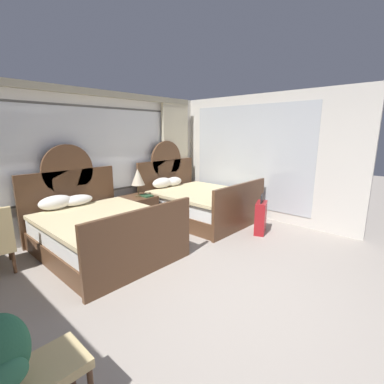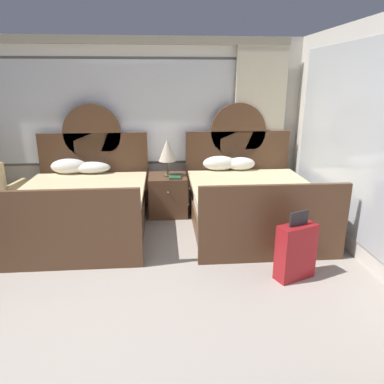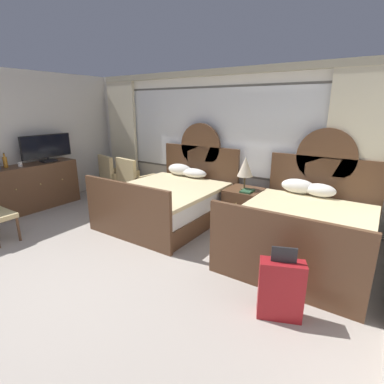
{
  "view_description": "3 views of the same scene",
  "coord_description": "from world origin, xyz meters",
  "px_view_note": "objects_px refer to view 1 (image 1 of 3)",
  "views": [
    {
      "loc": [
        -2.27,
        -1.41,
        1.91
      ],
      "look_at": [
        1.17,
        1.74,
        0.87
      ],
      "focal_mm": 25.43,
      "sensor_mm": 36.0,
      "label": 1
    },
    {
      "loc": [
        0.9,
        -2.33,
        2.03
      ],
      "look_at": [
        1.2,
        1.35,
        0.88
      ],
      "focal_mm": 33.25,
      "sensor_mm": 36.0,
      "label": 2
    },
    {
      "loc": [
        2.91,
        -1.54,
        2.02
      ],
      "look_at": [
        0.73,
        1.72,
        0.86
      ],
      "focal_mm": 27.24,
      "sensor_mm": 36.0,
      "label": 3
    }
  ],
  "objects_px": {
    "bed_near_mirror": "(198,203)",
    "suitcase_on_floor": "(261,217)",
    "bed_near_window": "(101,230)",
    "book_on_nightstand": "(146,196)",
    "table_lamp_on_nightstand": "(138,177)",
    "nightstand_between_beds": "(139,211)"
  },
  "relations": [
    {
      "from": "bed_near_mirror",
      "to": "book_on_nightstand",
      "type": "height_order",
      "value": "bed_near_mirror"
    },
    {
      "from": "table_lamp_on_nightstand",
      "to": "suitcase_on_floor",
      "type": "relative_size",
      "value": 0.75
    },
    {
      "from": "bed_near_window",
      "to": "suitcase_on_floor",
      "type": "distance_m",
      "value": 2.9
    },
    {
      "from": "bed_near_window",
      "to": "bed_near_mirror",
      "type": "relative_size",
      "value": 1.0
    },
    {
      "from": "bed_near_window",
      "to": "book_on_nightstand",
      "type": "relative_size",
      "value": 8.33
    },
    {
      "from": "suitcase_on_floor",
      "to": "bed_near_mirror",
      "type": "bearing_deg",
      "value": 95.52
    },
    {
      "from": "nightstand_between_beds",
      "to": "table_lamp_on_nightstand",
      "type": "relative_size",
      "value": 1.1
    },
    {
      "from": "book_on_nightstand",
      "to": "suitcase_on_floor",
      "type": "xyz_separation_m",
      "value": [
        1.21,
        -1.94,
        -0.33
      ]
    },
    {
      "from": "suitcase_on_floor",
      "to": "table_lamp_on_nightstand",
      "type": "bearing_deg",
      "value": 122.66
    },
    {
      "from": "nightstand_between_beds",
      "to": "table_lamp_on_nightstand",
      "type": "height_order",
      "value": "table_lamp_on_nightstand"
    },
    {
      "from": "bed_near_window",
      "to": "nightstand_between_beds",
      "type": "bearing_deg",
      "value": 26.02
    },
    {
      "from": "book_on_nightstand",
      "to": "table_lamp_on_nightstand",
      "type": "bearing_deg",
      "value": 133.92
    },
    {
      "from": "bed_near_mirror",
      "to": "book_on_nightstand",
      "type": "distance_m",
      "value": 1.19
    },
    {
      "from": "suitcase_on_floor",
      "to": "bed_near_window",
      "type": "bearing_deg",
      "value": 149.39
    },
    {
      "from": "bed_near_mirror",
      "to": "suitcase_on_floor",
      "type": "distance_m",
      "value": 1.48
    },
    {
      "from": "bed_near_window",
      "to": "suitcase_on_floor",
      "type": "xyz_separation_m",
      "value": [
        2.5,
        -1.48,
        -0.06
      ]
    },
    {
      "from": "bed_near_mirror",
      "to": "nightstand_between_beds",
      "type": "xyz_separation_m",
      "value": [
        -1.17,
        0.58,
        -0.05
      ]
    },
    {
      "from": "bed_near_mirror",
      "to": "suitcase_on_floor",
      "type": "xyz_separation_m",
      "value": [
        0.14,
        -1.48,
        -0.06
      ]
    },
    {
      "from": "bed_near_window",
      "to": "bed_near_mirror",
      "type": "height_order",
      "value": "same"
    },
    {
      "from": "table_lamp_on_nightstand",
      "to": "suitcase_on_floor",
      "type": "distance_m",
      "value": 2.53
    },
    {
      "from": "nightstand_between_beds",
      "to": "book_on_nightstand",
      "type": "relative_size",
      "value": 2.4
    },
    {
      "from": "bed_near_mirror",
      "to": "suitcase_on_floor",
      "type": "bearing_deg",
      "value": -84.48
    }
  ]
}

